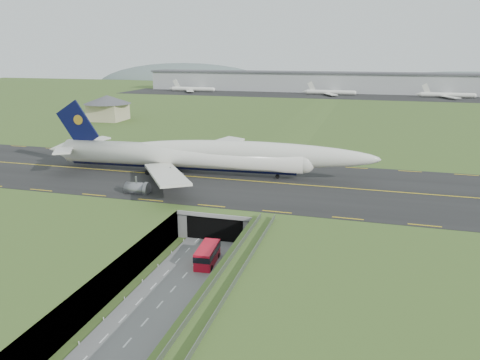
% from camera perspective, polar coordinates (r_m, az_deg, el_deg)
% --- Properties ---
extents(ground, '(900.00, 900.00, 0.00)m').
position_cam_1_polar(ground, '(89.46, -4.77, -9.38)').
color(ground, '#354F1F').
rests_on(ground, ground).
extents(airfield_deck, '(800.00, 800.00, 6.00)m').
position_cam_1_polar(airfield_deck, '(88.24, -4.82, -7.62)').
color(airfield_deck, gray).
rests_on(airfield_deck, ground).
extents(trench_road, '(12.00, 75.00, 0.20)m').
position_cam_1_polar(trench_road, '(83.15, -6.61, -11.39)').
color(trench_road, slate).
rests_on(trench_road, ground).
extents(taxiway, '(800.00, 44.00, 0.18)m').
position_cam_1_polar(taxiway, '(116.93, 0.80, -0.11)').
color(taxiway, black).
rests_on(taxiway, airfield_deck).
extents(tunnel_portal, '(17.00, 22.30, 6.00)m').
position_cam_1_polar(tunnel_portal, '(102.84, -1.56, -3.94)').
color(tunnel_portal, gray).
rests_on(tunnel_portal, ground).
extents(guideway, '(3.00, 53.00, 7.05)m').
position_cam_1_polar(guideway, '(67.68, -1.70, -12.96)').
color(guideway, '#A8A8A3').
rests_on(guideway, ground).
extents(jumbo_jet, '(89.61, 58.43, 19.36)m').
position_cam_1_polar(jumbo_jet, '(121.93, -4.55, 2.97)').
color(jumbo_jet, white).
rests_on(jumbo_jet, ground).
extents(shuttle_tram, '(3.67, 8.29, 3.28)m').
position_cam_1_polar(shuttle_tram, '(86.10, -4.01, -9.08)').
color(shuttle_tram, red).
rests_on(shuttle_tram, ground).
extents(service_building, '(22.33, 22.33, 11.74)m').
position_cam_1_polar(service_building, '(227.60, -15.83, 8.73)').
color(service_building, '#BFB38A').
rests_on(service_building, ground).
extents(cargo_terminal, '(320.00, 67.00, 15.60)m').
position_cam_1_polar(cargo_terminal, '(377.09, 11.55, 11.62)').
color(cargo_terminal, '#B2B2B2').
rests_on(cargo_terminal, ground).
extents(distant_hills, '(700.00, 91.00, 60.00)m').
position_cam_1_polar(distant_hills, '(508.74, 20.01, 9.91)').
color(distant_hills, slate).
rests_on(distant_hills, ground).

